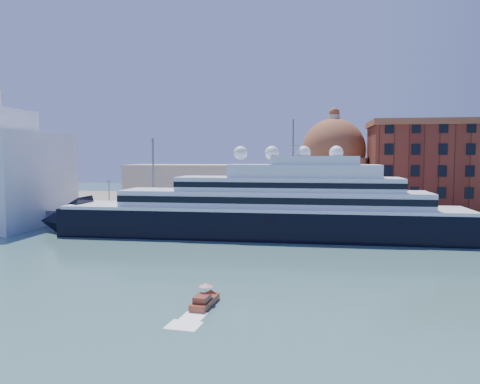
# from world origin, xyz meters

# --- Properties ---
(ground) EXTENTS (400.00, 400.00, 0.00)m
(ground) POSITION_xyz_m (0.00, 0.00, 0.00)
(ground) COLOR #3B6661
(ground) RESTS_ON ground
(quay) EXTENTS (180.00, 10.00, 2.50)m
(quay) POSITION_xyz_m (0.00, 34.00, 1.25)
(quay) COLOR gray
(quay) RESTS_ON ground
(land) EXTENTS (260.00, 72.00, 2.00)m
(land) POSITION_xyz_m (0.00, 75.00, 1.00)
(land) COLOR slate
(land) RESTS_ON ground
(quay_fence) EXTENTS (180.00, 0.10, 1.20)m
(quay_fence) POSITION_xyz_m (0.00, 29.50, 3.10)
(quay_fence) COLOR slate
(quay_fence) RESTS_ON quay
(superyacht) EXTENTS (92.85, 12.87, 27.75)m
(superyacht) POSITION_xyz_m (3.68, 23.00, 4.79)
(superyacht) COLOR black
(superyacht) RESTS_ON ground
(water_taxi) EXTENTS (2.34, 5.51, 2.54)m
(water_taxi) POSITION_xyz_m (4.83, -21.62, 0.61)
(water_taxi) COLOR maroon
(water_taxi) RESTS_ON ground
(warehouse) EXTENTS (43.00, 19.00, 23.25)m
(warehouse) POSITION_xyz_m (52.00, 52.00, 13.79)
(warehouse) COLOR maroon
(warehouse) RESTS_ON land
(church) EXTENTS (66.00, 18.00, 25.50)m
(church) POSITION_xyz_m (6.39, 57.72, 10.91)
(church) COLOR beige
(church) RESTS_ON land
(lamp_posts) EXTENTS (120.80, 2.40, 18.00)m
(lamp_posts) POSITION_xyz_m (-12.67, 32.27, 9.84)
(lamp_posts) COLOR slate
(lamp_posts) RESTS_ON quay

